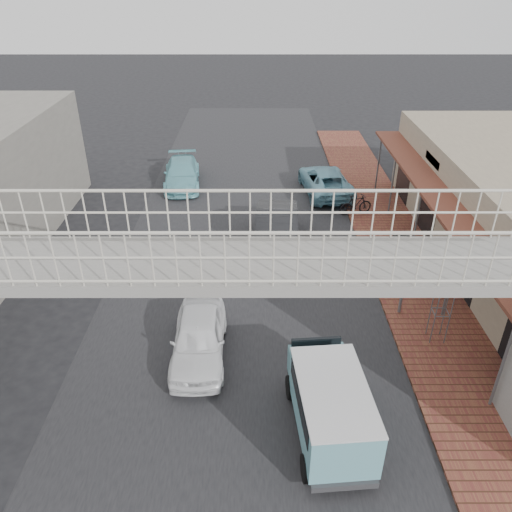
{
  "coord_description": "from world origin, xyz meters",
  "views": [
    {
      "loc": [
        0.56,
        -12.66,
        10.36
      ],
      "look_at": [
        0.57,
        2.06,
        1.8
      ],
      "focal_mm": 35.0,
      "sensor_mm": 36.0,
      "label": 1
    }
  ],
  "objects_px": {
    "angkot_far": "(182,173)",
    "motorcycle_near": "(382,269)",
    "white_hatchback": "(199,337)",
    "angkot_curb": "(325,181)",
    "motorcycle_far": "(356,205)",
    "arrow_sign": "(435,253)",
    "street_clock": "(447,284)",
    "dark_sedan": "(276,231)",
    "angkot_van": "(330,402)"
  },
  "relations": [
    {
      "from": "street_clock",
      "to": "arrow_sign",
      "type": "height_order",
      "value": "arrow_sign"
    },
    {
      "from": "angkot_curb",
      "to": "motorcycle_far",
      "type": "height_order",
      "value": "angkot_curb"
    },
    {
      "from": "arrow_sign",
      "to": "motorcycle_near",
      "type": "bearing_deg",
      "value": 129.66
    },
    {
      "from": "motorcycle_near",
      "to": "motorcycle_far",
      "type": "bearing_deg",
      "value": -0.96
    },
    {
      "from": "angkot_far",
      "to": "motorcycle_near",
      "type": "distance_m",
      "value": 13.05
    },
    {
      "from": "angkot_far",
      "to": "street_clock",
      "type": "height_order",
      "value": "street_clock"
    },
    {
      "from": "motorcycle_near",
      "to": "arrow_sign",
      "type": "bearing_deg",
      "value": -160.54
    },
    {
      "from": "angkot_van",
      "to": "arrow_sign",
      "type": "distance_m",
      "value": 6.29
    },
    {
      "from": "angkot_far",
      "to": "white_hatchback",
      "type": "bearing_deg",
      "value": -86.39
    },
    {
      "from": "motorcycle_far",
      "to": "arrow_sign",
      "type": "relative_size",
      "value": 0.54
    },
    {
      "from": "white_hatchback",
      "to": "motorcycle_near",
      "type": "distance_m",
      "value": 7.67
    },
    {
      "from": "angkot_far",
      "to": "angkot_van",
      "type": "relative_size",
      "value": 1.18
    },
    {
      "from": "angkot_curb",
      "to": "street_clock",
      "type": "bearing_deg",
      "value": 93.21
    },
    {
      "from": "white_hatchback",
      "to": "motorcycle_near",
      "type": "relative_size",
      "value": 2.44
    },
    {
      "from": "angkot_van",
      "to": "motorcycle_far",
      "type": "distance_m",
      "value": 13.24
    },
    {
      "from": "angkot_curb",
      "to": "motorcycle_near",
      "type": "height_order",
      "value": "angkot_curb"
    },
    {
      "from": "dark_sedan",
      "to": "white_hatchback",
      "type": "bearing_deg",
      "value": -108.69
    },
    {
      "from": "dark_sedan",
      "to": "motorcycle_far",
      "type": "relative_size",
      "value": 3.05
    },
    {
      "from": "angkot_curb",
      "to": "angkot_far",
      "type": "distance_m",
      "value": 7.73
    },
    {
      "from": "angkot_curb",
      "to": "angkot_van",
      "type": "relative_size",
      "value": 1.25
    },
    {
      "from": "dark_sedan",
      "to": "arrow_sign",
      "type": "distance_m",
      "value": 7.05
    },
    {
      "from": "street_clock",
      "to": "arrow_sign",
      "type": "distance_m",
      "value": 1.21
    },
    {
      "from": "angkot_far",
      "to": "motorcycle_near",
      "type": "height_order",
      "value": "angkot_far"
    },
    {
      "from": "dark_sedan",
      "to": "street_clock",
      "type": "distance_m",
      "value": 7.85
    },
    {
      "from": "angkot_curb",
      "to": "motorcycle_near",
      "type": "relative_size",
      "value": 2.96
    },
    {
      "from": "white_hatchback",
      "to": "street_clock",
      "type": "xyz_separation_m",
      "value": [
        7.43,
        0.65,
        1.49
      ]
    },
    {
      "from": "angkot_van",
      "to": "street_clock",
      "type": "bearing_deg",
      "value": 38.65
    },
    {
      "from": "street_clock",
      "to": "arrow_sign",
      "type": "xyz_separation_m",
      "value": [
        -0.09,
        1.13,
        0.41
      ]
    },
    {
      "from": "white_hatchback",
      "to": "motorcycle_near",
      "type": "height_order",
      "value": "white_hatchback"
    },
    {
      "from": "white_hatchback",
      "to": "arrow_sign",
      "type": "distance_m",
      "value": 7.79
    },
    {
      "from": "arrow_sign",
      "to": "angkot_curb",
      "type": "bearing_deg",
      "value": 119.48
    },
    {
      "from": "angkot_van",
      "to": "white_hatchback",
      "type": "bearing_deg",
      "value": 134.67
    },
    {
      "from": "angkot_van",
      "to": "motorcycle_far",
      "type": "relative_size",
      "value": 2.34
    },
    {
      "from": "motorcycle_far",
      "to": "arrow_sign",
      "type": "bearing_deg",
      "value": 169.76
    },
    {
      "from": "angkot_curb",
      "to": "angkot_far",
      "type": "xyz_separation_m",
      "value": [
        -7.65,
        1.1,
        -0.01
      ]
    },
    {
      "from": "white_hatchback",
      "to": "motorcycle_far",
      "type": "height_order",
      "value": "white_hatchback"
    },
    {
      "from": "dark_sedan",
      "to": "motorcycle_far",
      "type": "bearing_deg",
      "value": 41.77
    },
    {
      "from": "white_hatchback",
      "to": "arrow_sign",
      "type": "relative_size",
      "value": 1.29
    },
    {
      "from": "angkot_far",
      "to": "arrow_sign",
      "type": "relative_size",
      "value": 1.48
    },
    {
      "from": "dark_sedan",
      "to": "motorcycle_near",
      "type": "height_order",
      "value": "dark_sedan"
    },
    {
      "from": "motorcycle_near",
      "to": "arrow_sign",
      "type": "distance_m",
      "value": 3.24
    },
    {
      "from": "motorcycle_far",
      "to": "angkot_van",
      "type": "bearing_deg",
      "value": 150.83
    },
    {
      "from": "angkot_far",
      "to": "motorcycle_near",
      "type": "relative_size",
      "value": 2.8
    },
    {
      "from": "white_hatchback",
      "to": "angkot_van",
      "type": "height_order",
      "value": "angkot_van"
    },
    {
      "from": "angkot_van",
      "to": "street_clock",
      "type": "relative_size",
      "value": 1.54
    },
    {
      "from": "white_hatchback",
      "to": "angkot_far",
      "type": "bearing_deg",
      "value": 98.18
    },
    {
      "from": "white_hatchback",
      "to": "motorcycle_near",
      "type": "xyz_separation_m",
      "value": [
        6.46,
        4.13,
        -0.15
      ]
    },
    {
      "from": "angkot_curb",
      "to": "white_hatchback",
      "type": "bearing_deg",
      "value": 60.63
    },
    {
      "from": "white_hatchback",
      "to": "angkot_far",
      "type": "distance_m",
      "value": 14.01
    },
    {
      "from": "angkot_curb",
      "to": "angkot_far",
      "type": "bearing_deg",
      "value": -14.69
    }
  ]
}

